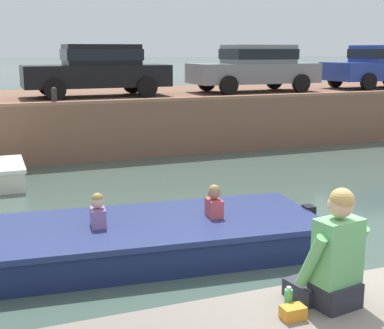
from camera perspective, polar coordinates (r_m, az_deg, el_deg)
The scene contains 11 objects.
ground_plane at distance 9.82m, azimuth -1.29°, elevation -5.27°, with size 400.00×400.00×0.00m, color #42564C.
far_quay_wall at distance 17.36m, azimuth -10.44°, elevation 4.80°, with size 60.00×6.00×1.55m, color brown.
far_wall_coping at distance 14.47m, azimuth -8.40°, elevation 6.69°, with size 60.00×0.24×0.08m, color #9F6C52.
motorboat_passing at distance 7.84m, azimuth -6.18°, elevation -7.94°, with size 6.09×2.42×0.99m.
car_left_inner_black at distance 16.43m, azimuth -9.99°, elevation 10.10°, with size 4.29×1.88×1.54m.
car_centre_grey at distance 18.20m, azimuth 6.76°, elevation 10.38°, with size 4.27×1.96×1.54m.
car_right_inner_blue at distance 21.15m, azimuth 19.61°, elevation 10.01°, with size 4.28×2.11×1.54m.
mooring_bollard_mid at distance 14.32m, azimuth -14.49°, elevation 7.18°, with size 0.15×0.15×0.44m.
person_seated_left at distance 4.39m, azimuth 14.79°, elevation -9.82°, with size 0.57×0.58×0.97m.
bottle_drink at distance 4.31m, azimuth 10.24°, elevation -14.04°, with size 0.06×0.06×0.20m.
snack_bag at distance 4.23m, azimuth 10.72°, elevation -15.25°, with size 0.18×0.12×0.10m, color orange.
Camera 1 is at (-3.16, -3.70, 2.94)m, focal length 50.00 mm.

